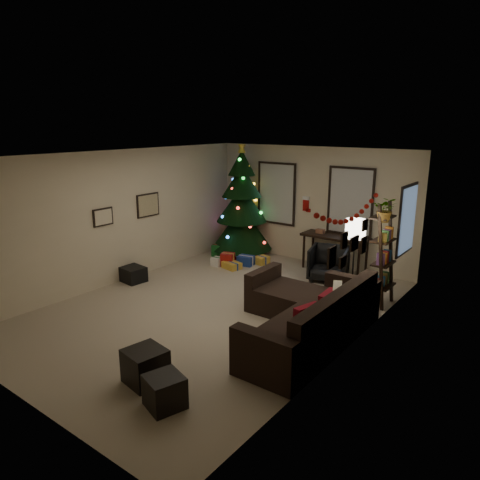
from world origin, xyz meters
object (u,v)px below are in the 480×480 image
object	(u,v)px
sofa	(308,317)
desk_chair	(329,263)
christmas_tree	(242,208)
desk	(335,240)
bookshelf	(385,257)

from	to	relation	value
sofa	desk_chair	xyz separation A→B (m)	(-0.89, 2.51, 0.07)
christmas_tree	sofa	world-z (taller)	christmas_tree
desk_chair	desk	bearing A→B (deg)	89.82
sofa	desk	bearing A→B (deg)	108.68
desk_chair	bookshelf	size ratio (longest dim) A/B	0.39
christmas_tree	desk	xyz separation A→B (m)	(2.47, 0.15, -0.45)
bookshelf	desk_chair	bearing A→B (deg)	155.71
christmas_tree	sofa	bearing A→B (deg)	-40.45
desk	sofa	bearing A→B (deg)	-71.32
sofa	desk	size ratio (longest dim) A/B	1.94
christmas_tree	desk	distance (m)	2.51
christmas_tree	sofa	xyz separation A→B (m)	(3.54, -3.02, -0.87)
sofa	desk	distance (m)	3.36
desk	desk_chair	world-z (taller)	desk
christmas_tree	desk_chair	bearing A→B (deg)	-10.78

